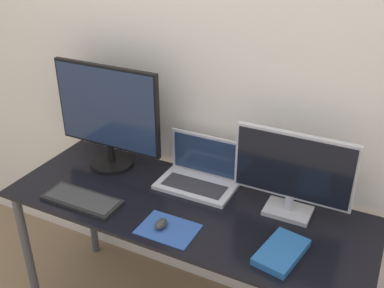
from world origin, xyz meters
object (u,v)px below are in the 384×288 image
monitor_right (293,172)px  laptop (200,173)px  book (281,252)px  monitor_left (108,115)px  mouse (161,224)px  keyboard (82,200)px

monitor_right → laptop: size_ratio=1.38×
monitor_right → book: size_ratio=1.97×
monitor_left → mouse: monitor_left is taller
monitor_right → mouse: bearing=-142.0°
monitor_left → monitor_right: monitor_left is taller
monitor_left → mouse: bearing=-34.9°
laptop → mouse: bearing=-88.7°
mouse → book: (0.49, 0.07, -0.01)m
keyboard → book: bearing=3.7°
monitor_right → book: (0.05, -0.28, -0.19)m
monitor_left → mouse: size_ratio=8.25×
monitor_right → mouse: 0.59m
keyboard → mouse: bearing=-0.9°
monitor_right → keyboard: bearing=-158.6°
mouse → monitor_left: bearing=145.1°
laptop → mouse: 0.39m
laptop → book: (0.50, -0.32, -0.04)m
monitor_left → laptop: size_ratio=1.58×
book → keyboard: bearing=-176.3°
monitor_left → keyboard: monitor_left is taller
keyboard → book: book is taller
monitor_left → mouse: (0.49, -0.34, -0.26)m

